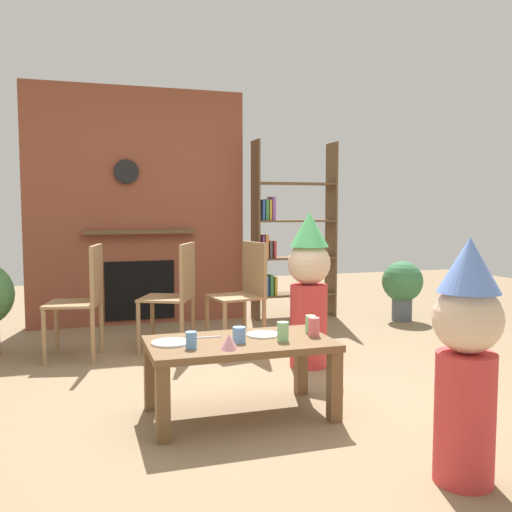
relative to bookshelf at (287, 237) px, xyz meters
name	(u,v)px	position (x,y,z in m)	size (l,w,h in m)	color
ground_plane	(253,397)	(-1.14, -2.40, -0.87)	(12.00, 12.00, 0.00)	#846B4C
brick_fireplace_feature	(137,208)	(-1.57, 0.20, 0.32)	(2.20, 0.28, 2.40)	brown
bookshelf	(287,237)	(0.00, 0.00, 0.00)	(0.90, 0.28, 1.90)	brown
coffee_table	(240,353)	(-1.30, -2.68, -0.51)	(1.04, 0.58, 0.44)	brown
paper_cup_near_left	(311,324)	(-0.84, -2.61, -0.38)	(0.06, 0.06, 0.10)	#8CD18C
paper_cup_near_right	(191,340)	(-1.60, -2.78, -0.39)	(0.06, 0.06, 0.09)	#669EE0
paper_cup_center	(239,335)	(-1.32, -2.73, -0.39)	(0.07, 0.07, 0.09)	#669EE0
paper_cup_far_left	(314,327)	(-0.86, -2.71, -0.38)	(0.07, 0.07, 0.11)	#E5666B
paper_cup_far_right	(283,332)	(-1.08, -2.77, -0.38)	(0.07, 0.07, 0.11)	#8CD18C
paper_plate_front	(262,335)	(-1.14, -2.61, -0.43)	(0.19, 0.19, 0.01)	white
paper_plate_rear	(171,343)	(-1.69, -2.64, -0.43)	(0.21, 0.21, 0.01)	white
birthday_cake_slice	(229,342)	(-1.41, -2.86, -0.39)	(0.10, 0.10, 0.08)	pink
table_fork	(208,337)	(-1.46, -2.56, -0.43)	(0.15, 0.02, 0.01)	silver
child_with_cone_hat	(467,355)	(-0.60, -3.74, -0.31)	(0.30, 0.30, 1.07)	#D13838
child_in_pink	(309,286)	(-0.53, -1.86, -0.26)	(0.32, 0.32, 1.16)	#D13838
dining_chair_left	(85,294)	(-2.12, -1.11, -0.36)	(0.48, 0.48, 0.90)	#9E7A51
dining_chair_middle	(177,290)	(-1.39, -1.09, -0.36)	(0.53, 0.53, 0.90)	#9E7A51
dining_chair_right	(245,288)	(-0.82, -1.14, -0.36)	(0.47, 0.47, 0.90)	#9E7A51
potted_plant_tall	(402,285)	(1.10, -0.54, -0.49)	(0.43, 0.43, 0.63)	#4C5660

